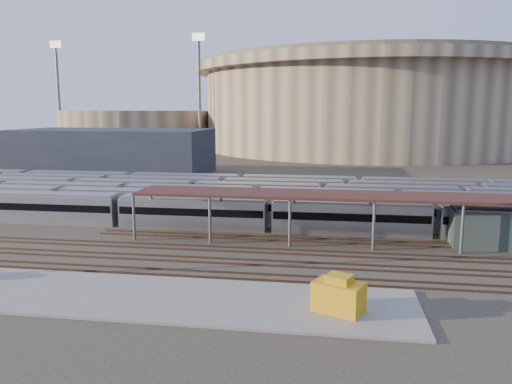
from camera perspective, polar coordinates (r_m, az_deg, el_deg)
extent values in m
plane|color=#383026|center=(53.19, -6.19, -6.17)|extent=(420.00, 420.00, 0.00)
cube|color=gray|center=(41.57, -18.51, -10.95)|extent=(50.00, 9.00, 0.20)
cube|color=silver|center=(59.23, 1.57, -2.72)|extent=(112.00, 2.90, 3.60)
cube|color=silver|center=(65.32, -6.97, -1.65)|extent=(112.00, 2.90, 3.60)
cube|color=silver|center=(67.80, -0.03, -1.18)|extent=(112.00, 2.90, 3.60)
cube|color=silver|center=(73.97, -7.13, -0.36)|extent=(112.00, 2.90, 3.60)
cube|color=silver|center=(77.16, -3.88, 0.09)|extent=(112.00, 2.90, 3.60)
cube|color=silver|center=(80.79, -1.77, 0.52)|extent=(112.00, 2.90, 3.60)
cylinder|color=#59595E|center=(56.35, -13.78, -2.89)|extent=(0.30, 0.30, 5.00)
cylinder|color=#59595E|center=(61.26, -11.84, -1.85)|extent=(0.30, 0.30, 5.00)
cylinder|color=#59595E|center=(53.66, -5.28, -3.26)|extent=(0.30, 0.30, 5.00)
cylinder|color=#59595E|center=(58.80, -4.00, -2.14)|extent=(0.30, 0.30, 5.00)
cylinder|color=#59595E|center=(52.26, 3.89, -3.59)|extent=(0.30, 0.30, 5.00)
cylinder|color=#59595E|center=(57.52, 4.36, -2.40)|extent=(0.30, 0.30, 5.00)
cylinder|color=#59595E|center=(52.25, 13.31, -3.83)|extent=(0.30, 0.30, 5.00)
cylinder|color=#59595E|center=(57.51, 12.91, -2.61)|extent=(0.30, 0.30, 5.00)
cylinder|color=#59595E|center=(53.63, 22.50, -3.96)|extent=(0.30, 0.30, 5.00)
cylinder|color=#59595E|center=(58.76, 21.28, -2.77)|extent=(0.30, 0.30, 5.00)
cube|color=#371C16|center=(54.88, 17.67, -0.57)|extent=(60.00, 6.00, 0.30)
cube|color=#4C3323|center=(51.54, -6.69, -6.58)|extent=(170.00, 0.12, 0.18)
cube|color=#4C3323|center=(52.93, -6.26, -6.15)|extent=(170.00, 0.12, 0.18)
cube|color=#4C3323|center=(47.86, -7.99, -7.87)|extent=(170.00, 0.12, 0.18)
cube|color=#4C3323|center=(49.24, -7.48, -7.36)|extent=(170.00, 0.12, 0.18)
cube|color=#4C3323|center=(44.24, -9.50, -9.35)|extent=(170.00, 0.12, 0.18)
cube|color=#4C3323|center=(45.59, -8.90, -8.77)|extent=(170.00, 0.12, 0.18)
cylinder|color=tan|center=(189.81, 12.52, 9.07)|extent=(116.00, 116.00, 28.00)
cylinder|color=tan|center=(190.42, 12.69, 13.73)|extent=(124.00, 124.00, 3.00)
cylinder|color=brown|center=(190.62, 12.72, 14.41)|extent=(120.00, 120.00, 1.50)
cylinder|color=tan|center=(194.06, -13.47, 6.96)|extent=(56.00, 56.00, 14.00)
cube|color=#1E232D|center=(115.53, -16.01, 4.42)|extent=(42.00, 20.00, 10.00)
cylinder|color=#59595E|center=(165.33, -6.48, 10.61)|extent=(1.00, 1.00, 36.00)
cube|color=#FFF2CC|center=(166.88, -6.61, 17.21)|extent=(4.00, 0.60, 2.40)
cylinder|color=#59595E|center=(196.05, -21.61, 9.81)|extent=(1.00, 1.00, 36.00)
cube|color=#FFF2CC|center=(197.36, -21.95, 15.38)|extent=(4.00, 0.60, 2.40)
cylinder|color=#59595E|center=(210.81, 2.53, 10.37)|extent=(1.00, 1.00, 36.00)
cube|color=#FFF2CC|center=(212.03, 2.57, 15.56)|extent=(4.00, 0.60, 2.40)
cube|color=#C88C12|center=(36.14, 9.42, -11.73)|extent=(3.95, 3.30, 2.11)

